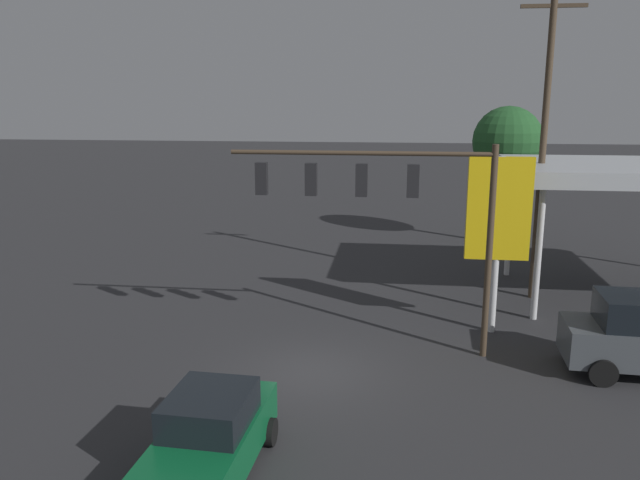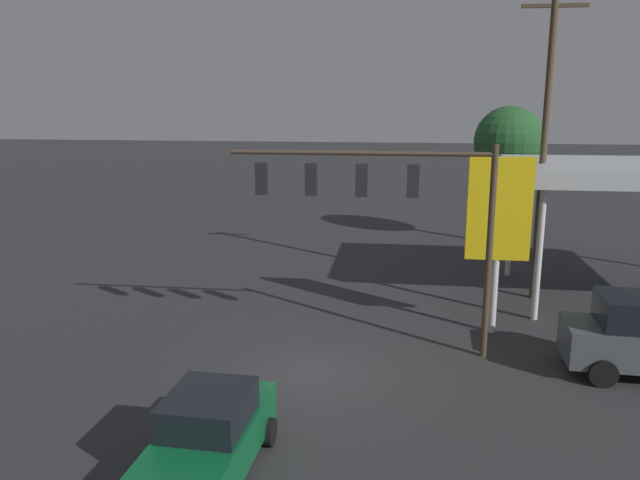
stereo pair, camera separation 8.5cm
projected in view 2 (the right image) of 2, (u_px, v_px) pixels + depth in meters
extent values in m
plane|color=#2D2D30|center=(311.00, 372.00, 18.56)|extent=(200.00, 200.00, 0.00)
cylinder|color=#473828|center=(489.00, 254.00, 18.98)|extent=(0.20, 0.20, 6.64)
cylinder|color=#473828|center=(360.00, 153.00, 18.81)|extent=(7.97, 0.14, 0.14)
cube|color=black|center=(413.00, 181.00, 18.79)|extent=(0.36, 0.28, 1.00)
sphere|color=#FF4141|center=(413.00, 170.00, 18.90)|extent=(0.22, 0.22, 0.22)
sphere|color=#392305|center=(413.00, 180.00, 18.97)|extent=(0.22, 0.22, 0.22)
sphere|color=black|center=(413.00, 190.00, 19.03)|extent=(0.22, 0.22, 0.22)
cube|color=black|center=(362.00, 180.00, 18.98)|extent=(0.36, 0.28, 1.00)
sphere|color=#FF4141|center=(362.00, 170.00, 19.09)|extent=(0.22, 0.22, 0.22)
sphere|color=#392305|center=(362.00, 179.00, 19.16)|extent=(0.22, 0.22, 0.22)
sphere|color=black|center=(362.00, 189.00, 19.22)|extent=(0.22, 0.22, 0.22)
cube|color=black|center=(311.00, 179.00, 19.17)|extent=(0.36, 0.28, 1.00)
sphere|color=#FF4141|center=(312.00, 169.00, 19.28)|extent=(0.22, 0.22, 0.22)
sphere|color=#392305|center=(312.00, 179.00, 19.35)|extent=(0.22, 0.22, 0.22)
sphere|color=black|center=(312.00, 188.00, 19.42)|extent=(0.22, 0.22, 0.22)
cube|color=black|center=(262.00, 179.00, 19.37)|extent=(0.36, 0.28, 1.00)
sphere|color=#FF4141|center=(263.00, 168.00, 19.48)|extent=(0.22, 0.22, 0.22)
sphere|color=#392305|center=(263.00, 178.00, 19.54)|extent=(0.22, 0.22, 0.22)
sphere|color=black|center=(263.00, 187.00, 19.61)|extent=(0.22, 0.22, 0.22)
cylinder|color=#473828|center=(544.00, 151.00, 24.17)|extent=(0.26, 0.26, 11.90)
cube|color=#473828|center=(555.00, 6.00, 22.99)|extent=(2.40, 0.14, 0.14)
cube|color=red|center=(634.00, 162.00, 27.58)|extent=(11.60, 0.06, 0.36)
cylinder|color=silver|center=(511.00, 223.00, 28.23)|extent=(0.24, 0.24, 4.88)
cylinder|color=silver|center=(539.00, 255.00, 22.47)|extent=(0.24, 0.24, 4.88)
cylinder|color=silver|center=(497.00, 247.00, 21.09)|extent=(0.24, 0.24, 6.09)
cube|color=yellow|center=(499.00, 209.00, 20.80)|extent=(2.12, 0.24, 3.47)
cube|color=black|center=(499.00, 208.00, 20.92)|extent=(1.49, 0.04, 1.22)
cube|color=black|center=(629.00, 311.00, 18.01)|extent=(1.70, 1.92, 0.90)
cylinder|color=black|center=(603.00, 374.00, 17.51)|extent=(0.81, 0.26, 0.80)
cylinder|color=black|center=(586.00, 346.00, 19.47)|extent=(0.81, 0.26, 0.80)
cube|color=#0C592D|center=(210.00, 443.00, 13.27)|extent=(2.03, 4.49, 0.90)
cube|color=black|center=(208.00, 409.00, 13.09)|extent=(1.76, 2.08, 0.70)
cylinder|color=black|center=(269.00, 432.00, 14.58)|extent=(0.25, 0.67, 0.66)
cylinder|color=black|center=(195.00, 425.00, 14.90)|extent=(0.25, 0.67, 0.66)
cylinder|color=#4C331E|center=(505.00, 205.00, 34.48)|extent=(0.36, 0.36, 4.39)
sphere|color=#235628|center=(509.00, 141.00, 33.70)|extent=(3.76, 3.76, 3.76)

